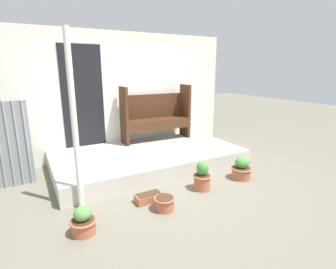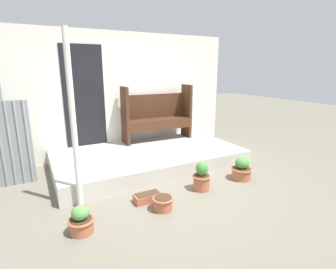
# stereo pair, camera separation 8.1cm
# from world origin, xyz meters

# --- Properties ---
(ground_plane) EXTENTS (24.00, 24.00, 0.00)m
(ground_plane) POSITION_xyz_m (0.00, 0.00, 0.00)
(ground_plane) COLOR #706B5B
(porch_slab) EXTENTS (3.51, 1.90, 0.31)m
(porch_slab) POSITION_xyz_m (0.02, 0.95, 0.15)
(porch_slab) COLOR beige
(porch_slab) RESTS_ON ground_plane
(house_wall) EXTENTS (4.71, 0.08, 2.60)m
(house_wall) POSITION_xyz_m (-0.02, 1.93, 1.30)
(house_wall) COLOR white
(house_wall) RESTS_ON ground_plane
(support_post) EXTENTS (0.08, 0.08, 2.35)m
(support_post) POSITION_xyz_m (-1.47, -0.07, 1.17)
(support_post) COLOR white
(support_post) RESTS_ON ground_plane
(bench) EXTENTS (1.54, 0.44, 1.20)m
(bench) POSITION_xyz_m (0.52, 1.62, 0.90)
(bench) COLOR #422616
(bench) RESTS_ON porch_slab
(flower_pot_left) EXTENTS (0.31, 0.31, 0.34)m
(flower_pot_left) POSITION_xyz_m (-1.56, -0.67, 0.15)
(flower_pot_left) COLOR #B26042
(flower_pot_left) RESTS_ON ground_plane
(flower_pot_middle) EXTENTS (0.30, 0.30, 0.19)m
(flower_pot_middle) POSITION_xyz_m (-0.49, -0.67, 0.10)
(flower_pot_middle) COLOR #B26042
(flower_pot_middle) RESTS_ON ground_plane
(flower_pot_right) EXTENTS (0.29, 0.29, 0.47)m
(flower_pot_right) POSITION_xyz_m (0.32, -0.41, 0.21)
(flower_pot_right) COLOR #B26042
(flower_pot_right) RESTS_ON ground_plane
(flower_pot_far_right) EXTENTS (0.36, 0.36, 0.39)m
(flower_pot_far_right) POSITION_xyz_m (1.17, -0.40, 0.17)
(flower_pot_far_right) COLOR #B26042
(flower_pot_far_right) RESTS_ON ground_plane
(planter_box_rect) EXTENTS (0.39, 0.19, 0.12)m
(planter_box_rect) POSITION_xyz_m (-0.58, -0.36, 0.06)
(planter_box_rect) COLOR #B26042
(planter_box_rect) RESTS_ON ground_plane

